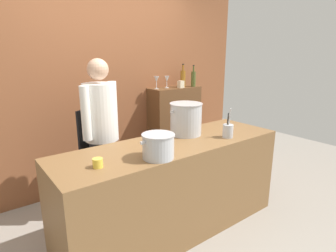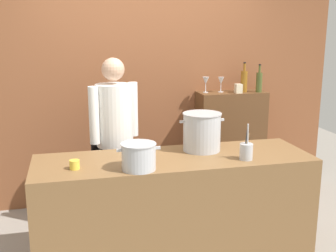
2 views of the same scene
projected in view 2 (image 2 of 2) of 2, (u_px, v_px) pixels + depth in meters
name	position (u px, v px, depth m)	size (l,w,h in m)	color
brick_back_panel	(143.00, 67.00, 4.55)	(4.40, 0.10, 3.00)	brown
prep_counter	(174.00, 209.00, 3.46)	(2.24, 0.70, 0.90)	brown
bar_cabinet	(230.00, 145.00, 4.77)	(0.76, 0.32, 1.23)	brown
chef	(115.00, 132.00, 3.90)	(0.48, 0.41, 1.66)	black
stockpot_large	(202.00, 132.00, 3.52)	(0.39, 0.33, 0.32)	#B7BABF
stockpot_small	(139.00, 156.00, 3.05)	(0.32, 0.26, 0.20)	#B7BABF
utensil_crock	(246.00, 151.00, 3.29)	(0.10, 0.10, 0.30)	#B7BABF
butter_jar	(75.00, 165.00, 3.07)	(0.08, 0.08, 0.07)	yellow
wine_bottle_amber	(244.00, 81.00, 4.59)	(0.07, 0.07, 0.33)	#8C5919
wine_bottle_olive	(259.00, 82.00, 4.59)	(0.07, 0.07, 0.31)	#475123
wine_glass_wide	(221.00, 81.00, 4.59)	(0.07, 0.07, 0.17)	silver
wine_glass_short	(206.00, 81.00, 4.55)	(0.07, 0.07, 0.17)	silver
spice_tin_cream	(238.00, 88.00, 4.53)	(0.07, 0.07, 0.10)	beige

